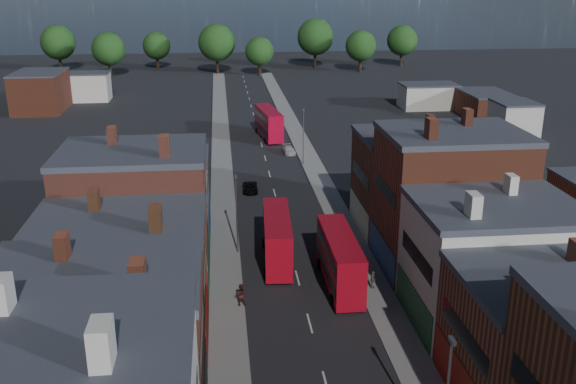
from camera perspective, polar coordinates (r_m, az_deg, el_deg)
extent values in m
cube|color=gray|center=(82.36, -5.84, 0.26)|extent=(3.00, 200.00, 0.12)
cube|color=gray|center=(83.38, 3.13, 0.57)|extent=(3.00, 200.00, 0.12)
cube|color=slate|center=(35.46, 14.38, -12.69)|extent=(0.25, 0.70, 0.25)
cylinder|color=slate|center=(62.21, -4.57, -2.10)|extent=(0.16, 0.16, 8.00)
cube|color=slate|center=(60.90, -4.66, 1.41)|extent=(0.25, 0.70, 0.25)
cylinder|color=slate|center=(91.60, 1.37, 4.84)|extent=(0.16, 0.16, 8.00)
cube|color=slate|center=(90.72, 1.39, 7.29)|extent=(0.25, 0.70, 0.25)
cube|color=red|center=(60.85, -0.97, -4.07)|extent=(3.01, 10.84, 4.29)
cube|color=black|center=(61.17, -0.97, -4.79)|extent=(3.02, 9.99, 0.88)
cube|color=black|center=(60.46, -0.98, -3.18)|extent=(3.02, 9.99, 0.88)
cylinder|color=black|center=(58.53, -2.03, -7.21)|extent=(0.34, 0.99, 0.98)
cylinder|color=black|center=(58.61, 0.37, -7.16)|extent=(0.34, 0.99, 0.98)
cylinder|color=black|center=(64.76, -2.16, -4.54)|extent=(0.34, 0.99, 0.98)
cylinder|color=black|center=(64.84, 0.01, -4.50)|extent=(0.34, 0.99, 0.98)
cube|color=red|center=(56.46, 4.63, -6.00)|extent=(2.51, 10.89, 4.35)
cube|color=black|center=(56.81, 4.61, -6.77)|extent=(2.57, 10.02, 0.89)
cube|color=black|center=(56.03, 4.66, -5.04)|extent=(2.57, 10.02, 0.89)
cylinder|color=black|center=(54.10, 3.94, -9.56)|extent=(0.30, 0.99, 0.99)
cylinder|color=black|center=(54.54, 6.53, -9.39)|extent=(0.30, 0.99, 0.99)
cylinder|color=black|center=(60.23, 2.82, -6.42)|extent=(0.30, 0.99, 0.99)
cylinder|color=black|center=(60.63, 5.15, -6.30)|extent=(0.30, 0.99, 0.99)
cube|color=#AD0721|center=(107.40, -1.74, 6.17)|extent=(4.07, 11.47, 4.49)
cube|color=black|center=(107.59, -1.73, 5.72)|extent=(4.00, 10.59, 0.92)
cube|color=black|center=(107.17, -1.74, 6.73)|extent=(4.00, 10.59, 0.92)
cylinder|color=black|center=(104.21, -1.99, 4.59)|extent=(0.44, 1.05, 1.02)
cylinder|color=black|center=(104.75, -0.62, 4.67)|extent=(0.44, 1.05, 1.02)
cylinder|color=black|center=(111.05, -2.77, 5.47)|extent=(0.44, 1.05, 1.02)
cylinder|color=black|center=(111.56, -1.48, 5.55)|extent=(0.44, 1.05, 1.02)
imported|color=black|center=(81.13, -3.38, 0.41)|extent=(1.92, 4.01, 1.10)
imported|color=silver|center=(98.30, 0.08, 3.76)|extent=(1.90, 4.05, 1.14)
imported|color=#43211B|center=(53.72, -4.23, -9.08)|extent=(0.97, 0.60, 1.91)
imported|color=#615953|center=(56.82, 7.52, -7.73)|extent=(0.70, 1.02, 1.60)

